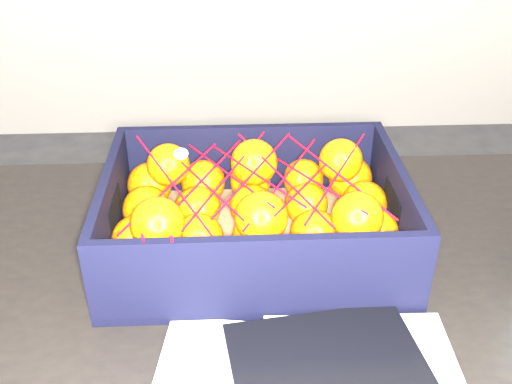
{
  "coord_description": "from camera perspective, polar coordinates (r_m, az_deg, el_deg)",
  "views": [
    {
      "loc": [
        0.03,
        -0.89,
        1.26
      ],
      "look_at": [
        0.06,
        -0.23,
        0.86
      ],
      "focal_mm": 42.16,
      "sensor_mm": 36.0,
      "label": 1
    }
  ],
  "objects": [
    {
      "name": "table",
      "position": [
        0.83,
        2.81,
        -16.49
      ],
      "size": [
        1.2,
        0.8,
        0.75
      ],
      "color": "black",
      "rests_on": "ground"
    },
    {
      "name": "produce_crate",
      "position": [
        0.84,
        -0.1,
        -3.17
      ],
      "size": [
        0.4,
        0.3,
        0.12
      ],
      "color": "olive",
      "rests_on": "table"
    },
    {
      "name": "clementine_heap",
      "position": [
        0.83,
        -0.04,
        -2.04
      ],
      "size": [
        0.39,
        0.29,
        0.12
      ],
      "color": "#D86304",
      "rests_on": "produce_crate"
    },
    {
      "name": "mesh_net",
      "position": [
        0.79,
        -0.63,
        0.92
      ],
      "size": [
        0.33,
        0.27,
        0.09
      ],
      "color": "red",
      "rests_on": "clementine_heap"
    }
  ]
}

